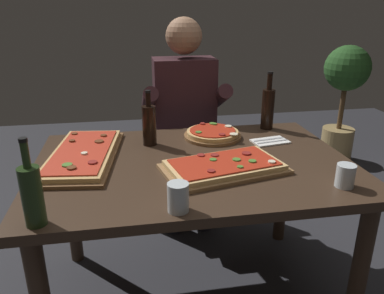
{
  "coord_description": "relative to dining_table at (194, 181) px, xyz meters",
  "views": [
    {
      "loc": [
        -0.27,
        -1.53,
        1.4
      ],
      "look_at": [
        0.0,
        0.05,
        0.79
      ],
      "focal_mm": 35.29,
      "sensor_mm": 36.0,
      "label": 1
    }
  ],
  "objects": [
    {
      "name": "tumbler_near_camera",
      "position": [
        -0.13,
        -0.41,
        0.14
      ],
      "size": [
        0.07,
        0.07,
        0.1
      ],
      "color": "silver",
      "rests_on": "dining_table"
    },
    {
      "name": "diner_chair",
      "position": [
        0.08,
        0.86,
        -0.16
      ],
      "size": [
        0.44,
        0.44,
        0.87
      ],
      "color": "#3D2B1E",
      "rests_on": "ground_plane"
    },
    {
      "name": "wine_bottle_dark",
      "position": [
        0.49,
        0.4,
        0.22
      ],
      "size": [
        0.07,
        0.07,
        0.32
      ],
      "color": "black",
      "rests_on": "dining_table"
    },
    {
      "name": "pizza_round_far",
      "position": [
        0.15,
        0.3,
        0.11
      ],
      "size": [
        0.3,
        0.3,
        0.05
      ],
      "color": "brown",
      "rests_on": "dining_table"
    },
    {
      "name": "potted_plant_corner",
      "position": [
        1.65,
        1.54,
        0.01
      ],
      "size": [
        0.4,
        0.4,
        1.07
      ],
      "color": "tan",
      "rests_on": "ground_plane"
    },
    {
      "name": "oil_bottle_amber",
      "position": [
        -0.58,
        -0.42,
        0.2
      ],
      "size": [
        0.07,
        0.07,
        0.29
      ],
      "color": "#233819",
      "rests_on": "dining_table"
    },
    {
      "name": "vinegar_bottle_green",
      "position": [
        -0.18,
        0.25,
        0.2
      ],
      "size": [
        0.07,
        0.07,
        0.27
      ],
      "color": "black",
      "rests_on": "dining_table"
    },
    {
      "name": "seated_diner",
      "position": [
        0.08,
        0.74,
        0.1
      ],
      "size": [
        0.53,
        0.41,
        1.33
      ],
      "color": "#23232D",
      "rests_on": "ground_plane"
    },
    {
      "name": "ground_plane",
      "position": [
        0.0,
        0.0,
        -0.64
      ],
      "size": [
        6.4,
        6.4,
        0.0
      ],
      "primitive_type": "plane",
      "color": "#2D2D33"
    },
    {
      "name": "napkin_cutlery_set",
      "position": [
        0.43,
        0.18,
        0.1
      ],
      "size": [
        0.2,
        0.14,
        0.01
      ],
      "color": "white",
      "rests_on": "dining_table"
    },
    {
      "name": "dining_table",
      "position": [
        0.0,
        0.0,
        0.0
      ],
      "size": [
        1.4,
        0.96,
        0.74
      ],
      "color": "#3D2B1E",
      "rests_on": "ground_plane"
    },
    {
      "name": "pizza_rectangular_left",
      "position": [
        -0.49,
        0.12,
        0.12
      ],
      "size": [
        0.36,
        0.66,
        0.05
      ],
      "color": "brown",
      "rests_on": "dining_table"
    },
    {
      "name": "pizza_rectangular_front",
      "position": [
        0.11,
        -0.12,
        0.12
      ],
      "size": [
        0.55,
        0.39,
        0.05
      ],
      "color": "olive",
      "rests_on": "dining_table"
    },
    {
      "name": "tumbler_far_side",
      "position": [
        0.53,
        -0.34,
        0.14
      ],
      "size": [
        0.07,
        0.07,
        0.09
      ],
      "color": "silver",
      "rests_on": "dining_table"
    }
  ]
}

